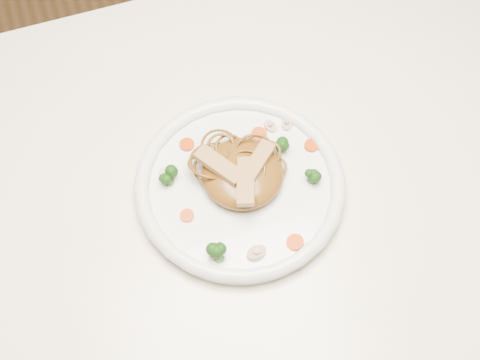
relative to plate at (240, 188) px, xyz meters
name	(u,v)px	position (x,y,z in m)	size (l,w,h in m)	color
ground	(242,344)	(0.00, -0.01, -0.76)	(4.00, 4.00, 0.00)	brown
table	(243,227)	(0.00, -0.01, -0.11)	(1.20, 0.80, 0.75)	white
plate	(240,188)	(0.00, 0.00, 0.00)	(0.28, 0.28, 0.02)	white
noodle_mound	(242,173)	(0.01, 0.01, 0.02)	(0.11, 0.11, 0.04)	brown
chicken_a	(258,161)	(0.03, 0.01, 0.04)	(0.06, 0.02, 0.01)	tan
chicken_b	(219,165)	(-0.02, 0.02, 0.04)	(0.07, 0.02, 0.01)	tan
chicken_c	(246,181)	(0.00, -0.02, 0.04)	(0.07, 0.02, 0.01)	tan
broccoli_0	(282,142)	(0.07, 0.04, 0.02)	(0.03, 0.03, 0.03)	#15420D
broccoli_1	(168,177)	(-0.09, 0.04, 0.02)	(0.02, 0.02, 0.03)	#15420D
broccoli_2	(219,254)	(-0.06, -0.09, 0.02)	(0.03, 0.03, 0.03)	#15420D
broccoli_3	(313,175)	(0.10, -0.02, 0.02)	(0.03, 0.03, 0.03)	#15420D
carrot_0	(259,134)	(0.05, 0.07, 0.01)	(0.02, 0.02, 0.01)	#B23506
carrot_1	(187,215)	(-0.08, -0.02, 0.01)	(0.02, 0.02, 0.01)	#B23506
carrot_2	(311,145)	(0.11, 0.03, 0.01)	(0.02, 0.02, 0.01)	#B23506
carrot_3	(187,145)	(-0.05, 0.08, 0.01)	(0.02, 0.02, 0.01)	#B23506
carrot_4	(295,242)	(0.04, -0.10, 0.01)	(0.02, 0.02, 0.01)	#B23506
mushroom_0	(256,253)	(-0.01, -0.10, 0.01)	(0.03, 0.03, 0.01)	#C6B195
mushroom_1	(287,124)	(0.09, 0.07, 0.01)	(0.02, 0.02, 0.01)	#C6B195
mushroom_2	(168,173)	(-0.09, 0.05, 0.01)	(0.02, 0.02, 0.01)	#C6B195
mushroom_3	(270,126)	(0.07, 0.07, 0.01)	(0.02, 0.02, 0.01)	#C6B195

